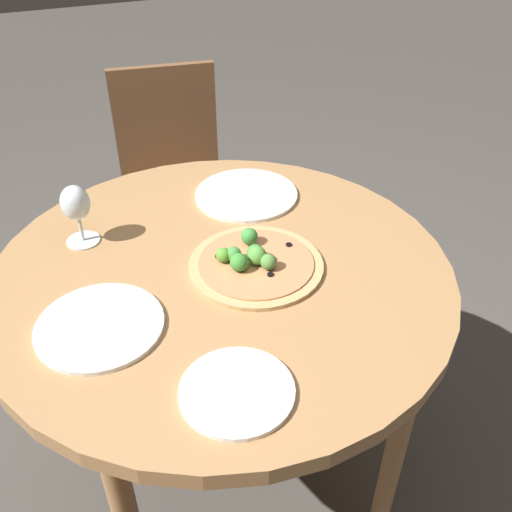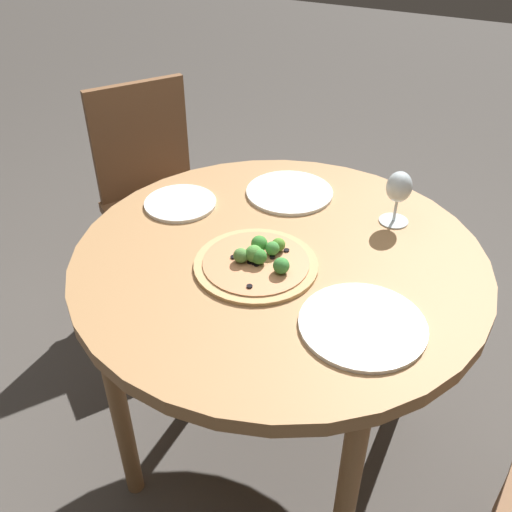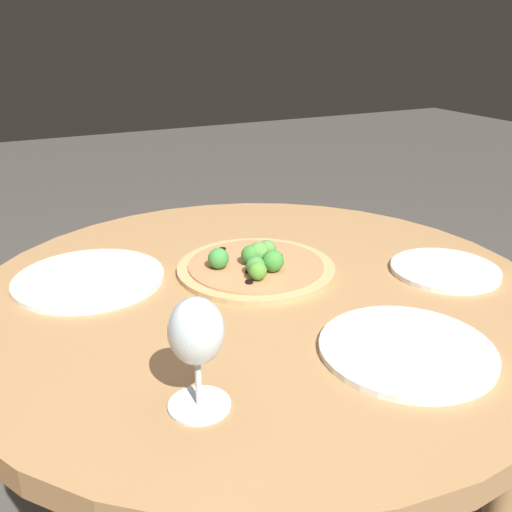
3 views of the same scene
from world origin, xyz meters
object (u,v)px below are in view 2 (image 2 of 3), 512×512
object	(u,v)px
plate_far	(180,203)
chair_2	(156,196)
plate_near	(289,192)
wine_glass	(399,189)
pizza	(258,261)
plate_side	(362,325)

from	to	relation	value
plate_far	chair_2	bearing A→B (deg)	-136.44
plate_near	plate_far	size ratio (longest dim) A/B	1.24
chair_2	wine_glass	distance (m)	1.07
pizza	plate_near	bearing A→B (deg)	-169.05
plate_far	wine_glass	bearing A→B (deg)	107.42
pizza	plate_side	world-z (taller)	pizza
chair_2	pizza	bearing A→B (deg)	-94.37
plate_near	plate_far	xyz separation A→B (m)	(0.19, -0.25, -0.00)
plate_near	plate_far	distance (m)	0.32
plate_near	plate_side	size ratio (longest dim) A/B	0.93
chair_2	plate_near	distance (m)	0.76
plate_near	plate_side	world-z (taller)	same
plate_far	plate_side	world-z (taller)	same
wine_glass	plate_near	bearing A→B (deg)	-92.69
chair_2	pizza	distance (m)	0.98
chair_2	plate_side	size ratio (longest dim) A/B	3.31
chair_2	plate_side	bearing A→B (deg)	-89.26
wine_glass	plate_near	size ratio (longest dim) A/B	0.59
chair_2	plate_near	bearing A→B (deg)	-75.03
wine_glass	plate_side	distance (m)	0.45
wine_glass	plate_side	world-z (taller)	wine_glass
chair_2	pizza	xyz separation A→B (m)	(0.59, 0.72, 0.31)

